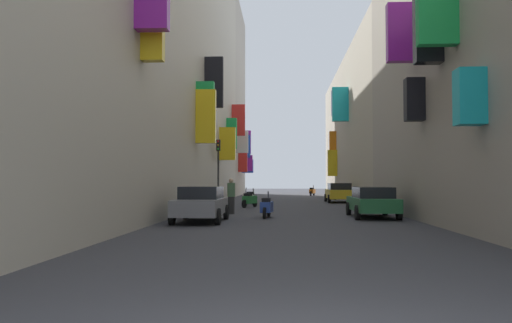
{
  "coord_description": "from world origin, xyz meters",
  "views": [
    {
      "loc": [
        -0.31,
        -4.69,
        1.59
      ],
      "look_at": [
        -2.09,
        29.87,
        2.87
      ],
      "focal_mm": 36.6,
      "sensor_mm": 36.0,
      "label": 1
    }
  ],
  "objects_px": {
    "scooter_blue": "(267,207)",
    "scooter_white": "(249,197)",
    "scooter_orange": "(312,191)",
    "traffic_light_near_corner": "(218,160)",
    "scooter_black": "(333,194)",
    "pedestrian_crossing": "(231,192)",
    "parked_car_yellow": "(339,192)",
    "pedestrian_near_left": "(231,196)",
    "scooter_green": "(250,200)",
    "parked_car_green": "(372,201)",
    "parked_car_grey": "(201,203)"
  },
  "relations": [
    {
      "from": "parked_car_grey",
      "to": "scooter_white",
      "type": "xyz_separation_m",
      "value": [
        0.89,
        14.97,
        -0.26
      ]
    },
    {
      "from": "parked_car_green",
      "to": "parked_car_yellow",
      "type": "bearing_deg",
      "value": 89.01
    },
    {
      "from": "scooter_green",
      "to": "scooter_orange",
      "type": "relative_size",
      "value": 1.06
    },
    {
      "from": "pedestrian_crossing",
      "to": "scooter_black",
      "type": "bearing_deg",
      "value": 30.6
    },
    {
      "from": "parked_car_grey",
      "to": "scooter_orange",
      "type": "distance_m",
      "value": 36.29
    },
    {
      "from": "scooter_green",
      "to": "pedestrian_near_left",
      "type": "height_order",
      "value": "pedestrian_near_left"
    },
    {
      "from": "scooter_white",
      "to": "traffic_light_near_corner",
      "type": "xyz_separation_m",
      "value": [
        -2.03,
        -0.46,
        2.49
      ]
    },
    {
      "from": "scooter_orange",
      "to": "traffic_light_near_corner",
      "type": "height_order",
      "value": "traffic_light_near_corner"
    },
    {
      "from": "traffic_light_near_corner",
      "to": "scooter_black",
      "type": "bearing_deg",
      "value": 48.88
    },
    {
      "from": "scooter_white",
      "to": "pedestrian_crossing",
      "type": "bearing_deg",
      "value": 110.99
    },
    {
      "from": "parked_car_grey",
      "to": "parked_car_yellow",
      "type": "bearing_deg",
      "value": 68.56
    },
    {
      "from": "scooter_green",
      "to": "scooter_white",
      "type": "bearing_deg",
      "value": 94.08
    },
    {
      "from": "scooter_blue",
      "to": "pedestrian_near_left",
      "type": "relative_size",
      "value": 1.08
    },
    {
      "from": "parked_car_green",
      "to": "scooter_black",
      "type": "bearing_deg",
      "value": 89.09
    },
    {
      "from": "scooter_blue",
      "to": "traffic_light_near_corner",
      "type": "height_order",
      "value": "traffic_light_near_corner"
    },
    {
      "from": "scooter_white",
      "to": "scooter_orange",
      "type": "height_order",
      "value": "same"
    },
    {
      "from": "parked_car_green",
      "to": "scooter_white",
      "type": "relative_size",
      "value": 2.47
    },
    {
      "from": "scooter_blue",
      "to": "scooter_orange",
      "type": "relative_size",
      "value": 1.06
    },
    {
      "from": "parked_car_grey",
      "to": "pedestrian_crossing",
      "type": "bearing_deg",
      "value": 92.4
    },
    {
      "from": "scooter_black",
      "to": "scooter_orange",
      "type": "relative_size",
      "value": 1.08
    },
    {
      "from": "scooter_black",
      "to": "parked_car_grey",
      "type": "bearing_deg",
      "value": -106.87
    },
    {
      "from": "scooter_green",
      "to": "scooter_orange",
      "type": "bearing_deg",
      "value": 78.36
    },
    {
      "from": "scooter_blue",
      "to": "scooter_white",
      "type": "height_order",
      "value": "same"
    },
    {
      "from": "parked_car_yellow",
      "to": "scooter_white",
      "type": "xyz_separation_m",
      "value": [
        -6.39,
        -3.58,
        -0.29
      ]
    },
    {
      "from": "parked_car_yellow",
      "to": "scooter_black",
      "type": "xyz_separation_m",
      "value": [
        0.07,
        5.69,
        -0.29
      ]
    },
    {
      "from": "parked_car_grey",
      "to": "pedestrian_near_left",
      "type": "xyz_separation_m",
      "value": [
        0.69,
        4.8,
        0.12
      ]
    },
    {
      "from": "scooter_blue",
      "to": "scooter_white",
      "type": "xyz_separation_m",
      "value": [
        -1.58,
        12.63,
        0.0
      ]
    },
    {
      "from": "traffic_light_near_corner",
      "to": "parked_car_green",
      "type": "bearing_deg",
      "value": -55.42
    },
    {
      "from": "scooter_white",
      "to": "pedestrian_near_left",
      "type": "relative_size",
      "value": 1.05
    },
    {
      "from": "pedestrian_crossing",
      "to": "parked_car_yellow",
      "type": "bearing_deg",
      "value": -6.09
    },
    {
      "from": "parked_car_grey",
      "to": "scooter_black",
      "type": "bearing_deg",
      "value": 73.13
    },
    {
      "from": "parked_car_green",
      "to": "parked_car_grey",
      "type": "relative_size",
      "value": 1.06
    },
    {
      "from": "pedestrian_near_left",
      "to": "scooter_orange",
      "type": "bearing_deg",
      "value": 79.74
    },
    {
      "from": "parked_car_yellow",
      "to": "scooter_black",
      "type": "bearing_deg",
      "value": 89.32
    },
    {
      "from": "scooter_orange",
      "to": "pedestrian_crossing",
      "type": "xyz_separation_m",
      "value": [
        -7.1,
        -16.33,
        0.3
      ]
    },
    {
      "from": "scooter_white",
      "to": "pedestrian_near_left",
      "type": "bearing_deg",
      "value": -91.13
    },
    {
      "from": "scooter_green",
      "to": "scooter_blue",
      "type": "bearing_deg",
      "value": -81.47
    },
    {
      "from": "scooter_orange",
      "to": "scooter_green",
      "type": "bearing_deg",
      "value": -101.64
    },
    {
      "from": "traffic_light_near_corner",
      "to": "scooter_green",
      "type": "bearing_deg",
      "value": -57.01
    },
    {
      "from": "parked_car_grey",
      "to": "scooter_white",
      "type": "bearing_deg",
      "value": 86.59
    },
    {
      "from": "parked_car_green",
      "to": "scooter_blue",
      "type": "height_order",
      "value": "parked_car_green"
    },
    {
      "from": "scooter_green",
      "to": "pedestrian_near_left",
      "type": "bearing_deg",
      "value": -94.55
    },
    {
      "from": "parked_car_green",
      "to": "pedestrian_crossing",
      "type": "height_order",
      "value": "pedestrian_crossing"
    },
    {
      "from": "parked_car_grey",
      "to": "pedestrian_near_left",
      "type": "height_order",
      "value": "pedestrian_near_left"
    },
    {
      "from": "scooter_black",
      "to": "pedestrian_near_left",
      "type": "distance_m",
      "value": 20.56
    },
    {
      "from": "scooter_orange",
      "to": "traffic_light_near_corner",
      "type": "bearing_deg",
      "value": -109.3
    },
    {
      "from": "parked_car_green",
      "to": "pedestrian_near_left",
      "type": "distance_m",
      "value": 6.67
    },
    {
      "from": "parked_car_yellow",
      "to": "scooter_white",
      "type": "relative_size",
      "value": 2.49
    },
    {
      "from": "scooter_white",
      "to": "scooter_orange",
      "type": "relative_size",
      "value": 1.03
    },
    {
      "from": "scooter_black",
      "to": "scooter_white",
      "type": "height_order",
      "value": "same"
    }
  ]
}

